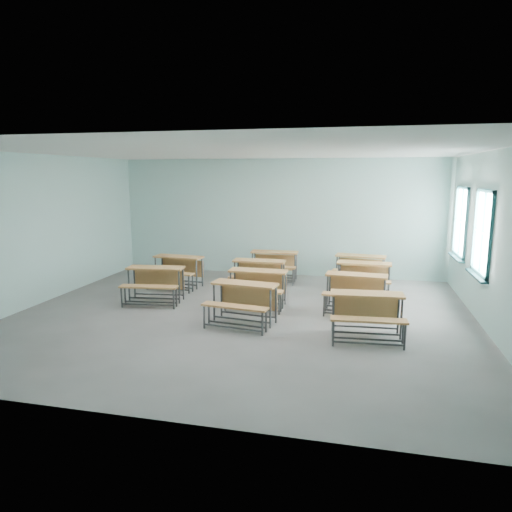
# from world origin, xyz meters

# --- Properties ---
(room) EXTENTS (9.04, 8.04, 3.24)m
(room) POSITION_xyz_m (0.08, 0.03, 1.60)
(room) COLOR slate
(room) RESTS_ON ground
(desk_unit_r0c1) EXTENTS (1.32, 0.97, 0.77)m
(desk_unit_r0c1) POSITION_xyz_m (0.15, -0.48, 0.52)
(desk_unit_r0c1) COLOR #AF763F
(desk_unit_r0c1) RESTS_ON ground
(desk_unit_r0c2) EXTENTS (1.29, 0.91, 0.77)m
(desk_unit_r0c2) POSITION_xyz_m (2.41, -0.72, 0.52)
(desk_unit_r0c2) COLOR #AF763F
(desk_unit_r0c2) RESTS_ON ground
(desk_unit_r1c0) EXTENTS (1.32, 0.97, 0.77)m
(desk_unit_r1c0) POSITION_xyz_m (-2.10, 0.52, 0.52)
(desk_unit_r1c0) COLOR #AF763F
(desk_unit_r1c0) RESTS_ON ground
(desk_unit_r1c1) EXTENTS (1.23, 0.83, 0.77)m
(desk_unit_r1c1) POSITION_xyz_m (0.15, 0.71, 0.52)
(desk_unit_r1c1) COLOR #AF763F
(desk_unit_r1c1) RESTS_ON ground
(desk_unit_r1c2) EXTENTS (1.29, 0.91, 0.77)m
(desk_unit_r1c2) POSITION_xyz_m (2.19, 0.77, 0.52)
(desk_unit_r1c2) COLOR #AF763F
(desk_unit_r1c2) RESTS_ON ground
(desk_unit_r2c0) EXTENTS (1.30, 0.93, 0.77)m
(desk_unit_r2c0) POSITION_xyz_m (-2.17, 1.90, 0.52)
(desk_unit_r2c0) COLOR #AF763F
(desk_unit_r2c0) RESTS_ON ground
(desk_unit_r2c1) EXTENTS (1.24, 0.85, 0.77)m
(desk_unit_r2c1) POSITION_xyz_m (-0.07, 1.83, 0.52)
(desk_unit_r2c1) COLOR #AF763F
(desk_unit_r2c1) RESTS_ON ground
(desk_unit_r2c2) EXTENTS (1.27, 0.88, 0.77)m
(desk_unit_r2c2) POSITION_xyz_m (2.35, 2.11, 0.52)
(desk_unit_r2c2) COLOR #AF763F
(desk_unit_r2c2) RESTS_ON ground
(desk_unit_r3c1) EXTENTS (1.26, 0.87, 0.77)m
(desk_unit_r3c1) POSITION_xyz_m (0.04, 3.15, 0.52)
(desk_unit_r3c1) COLOR #AF763F
(desk_unit_r3c1) RESTS_ON ground
(desk_unit_r3c2) EXTENTS (1.32, 0.96, 0.77)m
(desk_unit_r3c2) POSITION_xyz_m (2.25, 3.07, 0.52)
(desk_unit_r3c2) COLOR #AF763F
(desk_unit_r3c2) RESTS_ON ground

